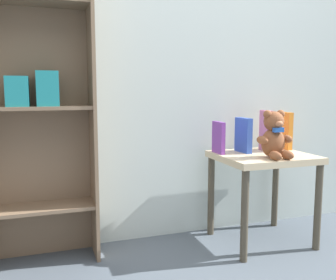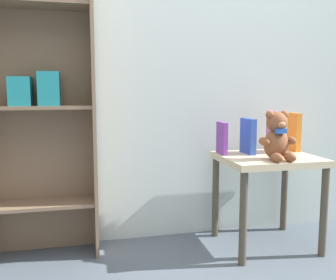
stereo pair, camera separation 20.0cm
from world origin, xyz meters
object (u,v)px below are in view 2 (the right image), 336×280
at_px(book_standing_pink, 272,132).
at_px(book_standing_orange, 294,132).
at_px(book_standing_blue, 248,136).
at_px(display_table, 267,171).
at_px(teddy_bear, 277,137).
at_px(bookshelf_side, 36,88).
at_px(book_standing_purple, 222,138).

bearing_deg(book_standing_pink, book_standing_orange, 5.65).
xyz_separation_m(book_standing_blue, book_standing_orange, (0.31, 0.02, 0.01)).
relative_size(display_table, teddy_bear, 2.03).
height_order(bookshelf_side, display_table, bookshelf_side).
xyz_separation_m(display_table, book_standing_orange, (0.23, 0.12, 0.20)).
relative_size(display_table, book_standing_purple, 2.85).
height_order(book_standing_purple, book_standing_orange, book_standing_orange).
relative_size(teddy_bear, book_standing_blue, 1.27).
distance_m(book_standing_pink, book_standing_orange, 0.16).
height_order(teddy_bear, book_standing_blue, teddy_bear).
bearing_deg(book_standing_pink, teddy_bear, -113.59).
bearing_deg(book_standing_orange, book_standing_pink, -172.64).
height_order(display_table, book_standing_pink, book_standing_pink).
bearing_deg(bookshelf_side, book_standing_pink, -3.52).
bearing_deg(teddy_bear, book_standing_blue, 106.79).
distance_m(bookshelf_side, teddy_bear, 1.29).
relative_size(book_standing_purple, book_standing_blue, 0.90).
bearing_deg(book_standing_orange, display_table, -152.51).
xyz_separation_m(display_table, book_standing_blue, (-0.08, 0.10, 0.19)).
xyz_separation_m(book_standing_pink, book_standing_orange, (0.15, 0.02, -0.01)).
xyz_separation_m(bookshelf_side, teddy_bear, (1.23, -0.30, -0.26)).
xyz_separation_m(bookshelf_side, book_standing_blue, (1.16, -0.08, -0.27)).
bearing_deg(book_standing_orange, book_standing_purple, -178.69).
xyz_separation_m(book_standing_blue, book_standing_pink, (0.15, 0.00, 0.02)).
bearing_deg(teddy_bear, book_standing_pink, 67.41).
bearing_deg(book_standing_purple, book_standing_orange, 2.24).
xyz_separation_m(book_standing_purple, book_standing_blue, (0.15, -0.02, 0.01)).
xyz_separation_m(teddy_bear, book_standing_purple, (-0.22, 0.23, -0.03)).
xyz_separation_m(display_table, book_standing_purple, (-0.23, 0.11, 0.18)).
bearing_deg(book_standing_purple, display_table, -24.17).
bearing_deg(book_standing_orange, bookshelf_side, 178.26).
height_order(teddy_bear, book_standing_purple, teddy_bear).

